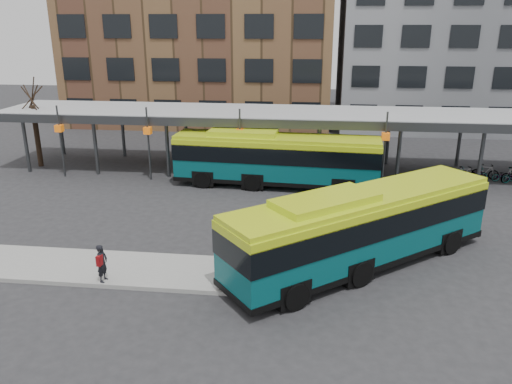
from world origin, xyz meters
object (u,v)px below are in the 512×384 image
pedestrian (102,263)px  bus_rear (275,158)px  tree (37,133)px  bus_front (362,226)px

pedestrian → bus_rear: bearing=-18.0°
tree → bus_front: 25.55m
bus_front → bus_rear: bus_rear is taller
bus_rear → pedestrian: bus_rear is taller
tree → bus_front: bearing=-31.5°
tree → bus_rear: size_ratio=0.43×
bus_rear → pedestrian: size_ratio=8.39×
bus_rear → pedestrian: bearing=-108.9°
tree → bus_rear: tree is taller
bus_front → pedestrian: 10.59m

